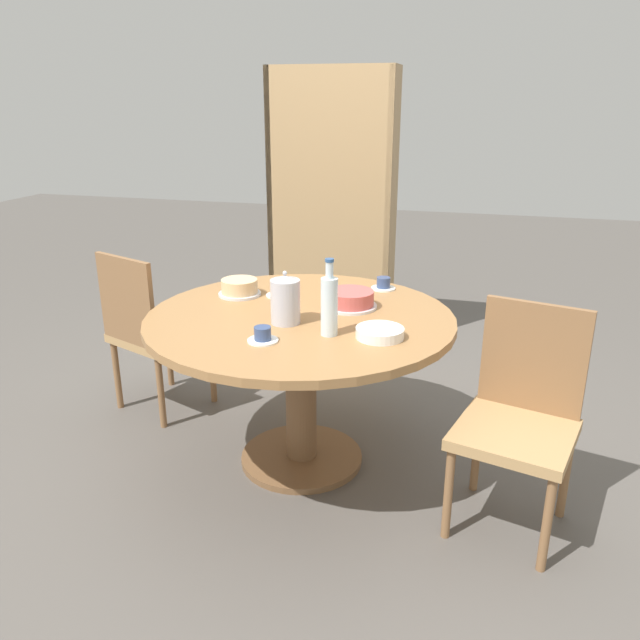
{
  "coord_description": "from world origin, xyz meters",
  "views": [
    {
      "loc": [
        0.76,
        -2.43,
        1.61
      ],
      "look_at": [
        0.0,
        0.32,
        0.59
      ],
      "focal_mm": 35.0,
      "sensor_mm": 36.0,
      "label": 1
    }
  ],
  "objects_px": {
    "chair_a": "(151,329)",
    "cake_main": "(350,299)",
    "cake_second": "(240,288)",
    "cup_c": "(263,336)",
    "water_bottle": "(329,304)",
    "chair_b": "(520,415)",
    "cup_b": "(383,284)",
    "coffee_pot": "(285,300)",
    "bookshelf": "(332,213)",
    "cup_a": "(279,291)"
  },
  "relations": [
    {
      "from": "chair_a",
      "to": "cake_main",
      "type": "xyz_separation_m",
      "value": [
        1.09,
        -0.12,
        0.29
      ]
    },
    {
      "from": "cake_second",
      "to": "cup_c",
      "type": "height_order",
      "value": "cake_second"
    },
    {
      "from": "chair_a",
      "to": "cake_second",
      "type": "xyz_separation_m",
      "value": [
        0.54,
        -0.08,
        0.29
      ]
    },
    {
      "from": "water_bottle",
      "to": "cake_second",
      "type": "height_order",
      "value": "water_bottle"
    },
    {
      "from": "chair_b",
      "to": "cup_b",
      "type": "height_order",
      "value": "chair_b"
    },
    {
      "from": "water_bottle",
      "to": "cup_b",
      "type": "distance_m",
      "value": 0.69
    },
    {
      "from": "chair_b",
      "to": "cake_second",
      "type": "xyz_separation_m",
      "value": [
        -1.29,
        0.38,
        0.29
      ]
    },
    {
      "from": "cup_b",
      "to": "coffee_pot",
      "type": "bearing_deg",
      "value": -117.55
    },
    {
      "from": "cake_second",
      "to": "water_bottle",
      "type": "bearing_deg",
      "value": -36.06
    },
    {
      "from": "coffee_pot",
      "to": "cake_second",
      "type": "relative_size",
      "value": 1.11
    },
    {
      "from": "chair_b",
      "to": "cup_c",
      "type": "height_order",
      "value": "chair_b"
    },
    {
      "from": "cake_main",
      "to": "cake_second",
      "type": "bearing_deg",
      "value": 175.89
    },
    {
      "from": "water_bottle",
      "to": "cup_b",
      "type": "bearing_deg",
      "value": 81.76
    },
    {
      "from": "chair_b",
      "to": "cake_main",
      "type": "distance_m",
      "value": 0.87
    },
    {
      "from": "water_bottle",
      "to": "cake_main",
      "type": "distance_m",
      "value": 0.37
    },
    {
      "from": "bookshelf",
      "to": "cup_a",
      "type": "distance_m",
      "value": 1.36
    },
    {
      "from": "coffee_pot",
      "to": "water_bottle",
      "type": "relative_size",
      "value": 0.72
    },
    {
      "from": "cup_b",
      "to": "cup_a",
      "type": "bearing_deg",
      "value": -151.67
    },
    {
      "from": "cup_a",
      "to": "chair_b",
      "type": "bearing_deg",
      "value": -20.51
    },
    {
      "from": "chair_b",
      "to": "cup_b",
      "type": "relative_size",
      "value": 7.29
    },
    {
      "from": "water_bottle",
      "to": "cup_a",
      "type": "distance_m",
      "value": 0.57
    },
    {
      "from": "cup_b",
      "to": "cup_c",
      "type": "relative_size",
      "value": 1.0
    },
    {
      "from": "cup_a",
      "to": "cup_b",
      "type": "distance_m",
      "value": 0.52
    },
    {
      "from": "chair_b",
      "to": "cake_main",
      "type": "xyz_separation_m",
      "value": [
        -0.75,
        0.34,
        0.29
      ]
    },
    {
      "from": "bookshelf",
      "to": "cup_a",
      "type": "bearing_deg",
      "value": 93.78
    },
    {
      "from": "chair_a",
      "to": "cake_second",
      "type": "relative_size",
      "value": 4.35
    },
    {
      "from": "coffee_pot",
      "to": "cake_second",
      "type": "xyz_separation_m",
      "value": [
        -0.33,
        0.31,
        -0.06
      ]
    },
    {
      "from": "cake_main",
      "to": "cup_b",
      "type": "bearing_deg",
      "value": 73.65
    },
    {
      "from": "chair_b",
      "to": "cup_c",
      "type": "relative_size",
      "value": 7.29
    },
    {
      "from": "cup_b",
      "to": "bookshelf",
      "type": "bearing_deg",
      "value": 116.25
    },
    {
      "from": "cake_second",
      "to": "chair_b",
      "type": "bearing_deg",
      "value": -16.45
    },
    {
      "from": "cake_main",
      "to": "chair_b",
      "type": "bearing_deg",
      "value": -24.64
    },
    {
      "from": "cup_a",
      "to": "cup_b",
      "type": "height_order",
      "value": "same"
    },
    {
      "from": "bookshelf",
      "to": "cup_a",
      "type": "height_order",
      "value": "bookshelf"
    },
    {
      "from": "water_bottle",
      "to": "cup_b",
      "type": "height_order",
      "value": "water_bottle"
    },
    {
      "from": "cup_b",
      "to": "cup_c",
      "type": "height_order",
      "value": "same"
    },
    {
      "from": "chair_b",
      "to": "bookshelf",
      "type": "bearing_deg",
      "value": 139.03
    },
    {
      "from": "cake_second",
      "to": "cup_c",
      "type": "xyz_separation_m",
      "value": [
        0.32,
        -0.53,
        -0.01
      ]
    },
    {
      "from": "bookshelf",
      "to": "coffee_pot",
      "type": "distance_m",
      "value": 1.71
    },
    {
      "from": "chair_a",
      "to": "bookshelf",
      "type": "relative_size",
      "value": 0.49
    },
    {
      "from": "chair_b",
      "to": "cup_a",
      "type": "relative_size",
      "value": 7.29
    },
    {
      "from": "bookshelf",
      "to": "cup_c",
      "type": "height_order",
      "value": "bookshelf"
    },
    {
      "from": "water_bottle",
      "to": "cake_main",
      "type": "height_order",
      "value": "water_bottle"
    },
    {
      "from": "chair_a",
      "to": "cup_b",
      "type": "bearing_deg",
      "value": -149.36
    },
    {
      "from": "coffee_pot",
      "to": "cake_second",
      "type": "height_order",
      "value": "coffee_pot"
    },
    {
      "from": "chair_b",
      "to": "water_bottle",
      "type": "height_order",
      "value": "water_bottle"
    },
    {
      "from": "bookshelf",
      "to": "coffee_pot",
      "type": "height_order",
      "value": "bookshelf"
    },
    {
      "from": "water_bottle",
      "to": "cup_c",
      "type": "xyz_separation_m",
      "value": [
        -0.23,
        -0.14,
        -0.1
      ]
    },
    {
      "from": "bookshelf",
      "to": "cake_main",
      "type": "bearing_deg",
      "value": 107.6
    },
    {
      "from": "water_bottle",
      "to": "cup_c",
      "type": "relative_size",
      "value": 2.57
    }
  ]
}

